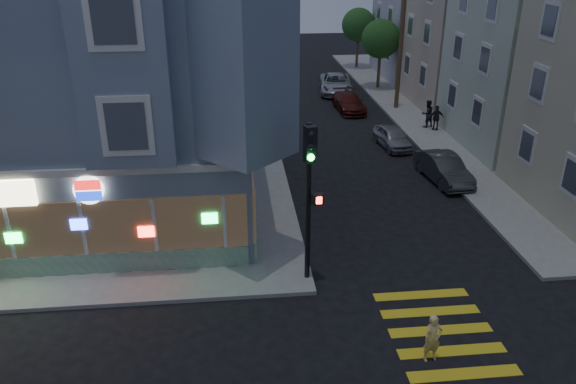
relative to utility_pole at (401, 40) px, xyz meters
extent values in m
plane|color=black|center=(-12.00, -24.00, -4.80)|extent=(120.00, 120.00, 0.00)
cube|color=gray|center=(-25.50, -1.00, -4.72)|extent=(33.00, 42.00, 0.15)
cube|color=gray|center=(11.00, -1.00, -4.72)|extent=(24.00, 42.00, 0.15)
cube|color=gray|center=(-18.00, -13.00, 0.85)|extent=(14.00, 14.00, 11.00)
cube|color=silver|center=(-18.00, -13.00, -0.80)|extent=(14.30, 14.30, 0.25)
cube|color=#196B33|center=(-18.00, -20.05, -4.25)|extent=(13.60, 0.12, 0.80)
cube|color=#382B1E|center=(-18.00, -20.05, -2.85)|extent=(13.60, 0.10, 2.00)
cylinder|color=white|center=(-16.40, -20.13, -1.40)|extent=(1.00, 0.12, 1.00)
cube|color=beige|center=(7.50, -8.00, 0.60)|extent=(12.00, 8.60, 10.50)
cube|color=tan|center=(7.50, 1.00, -0.15)|extent=(12.00, 8.60, 9.00)
cube|color=#A8A0B0|center=(7.50, 10.00, 0.60)|extent=(12.00, 8.60, 10.50)
cylinder|color=#4C3826|center=(0.00, 0.00, -0.15)|extent=(0.30, 0.30, 9.00)
cylinder|color=#4C3826|center=(0.20, 6.00, -3.05)|extent=(0.24, 0.24, 3.20)
sphere|color=#1C4418|center=(0.20, 6.00, -0.85)|extent=(3.00, 3.00, 3.00)
cylinder|color=#4C3826|center=(0.20, 14.00, -3.05)|extent=(0.24, 0.24, 3.20)
sphere|color=#1C4418|center=(0.20, 14.00, -0.85)|extent=(3.00, 3.00, 3.00)
imported|color=#E9CE77|center=(-6.25, -25.47, -4.06)|extent=(0.59, 0.44, 1.48)
imported|color=black|center=(0.63, -4.65, -3.79)|extent=(0.99, 0.87, 1.72)
imported|color=black|center=(1.00, -5.30, -3.88)|extent=(0.93, 0.45, 1.54)
imported|color=#95979C|center=(-2.44, -7.72, -4.21)|extent=(1.79, 3.61, 1.18)
imported|color=#383B3E|center=(-1.30, -12.92, -4.13)|extent=(1.87, 4.21, 1.34)
imported|color=#521912|center=(-3.40, -0.05, -4.19)|extent=(1.90, 4.28, 1.22)
imported|color=#ADB3B8|center=(-3.40, 5.15, -4.08)|extent=(3.04, 5.43, 1.43)
cylinder|color=black|center=(-9.20, -21.06, -1.84)|extent=(0.18, 0.18, 5.61)
cube|color=black|center=(-9.20, -21.31, 0.35)|extent=(0.43, 0.40, 1.18)
sphere|color=black|center=(-9.20, -21.48, 0.72)|extent=(0.22, 0.22, 0.22)
sphere|color=black|center=(-9.20, -21.48, 0.35)|extent=(0.22, 0.22, 0.22)
sphere|color=#19F23F|center=(-9.20, -21.48, -0.02)|extent=(0.22, 0.22, 0.22)
cube|color=black|center=(-8.92, -21.26, -1.56)|extent=(0.41, 0.31, 0.36)
cube|color=#FF2614|center=(-8.92, -21.38, -1.56)|extent=(0.25, 0.02, 0.25)
cylinder|color=silver|center=(-0.70, -10.78, -4.36)|extent=(0.23, 0.23, 0.58)
sphere|color=silver|center=(-0.70, -10.78, -4.02)|extent=(0.25, 0.25, 0.25)
cylinder|color=silver|center=(-0.70, -10.78, -4.31)|extent=(0.43, 0.12, 0.12)
camera|label=1|loc=(-11.59, -37.64, 6.12)|focal=35.00mm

